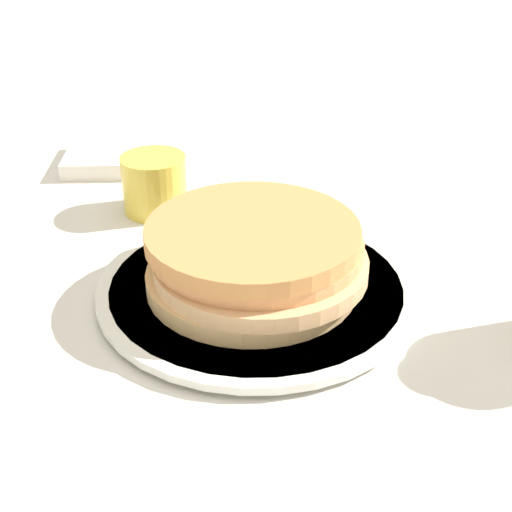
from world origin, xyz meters
The scene contains 5 objects.
ground_plane centered at (0.00, 0.00, 0.00)m, with size 4.00×4.00×0.00m, color silver.
plate centered at (-0.03, -0.01, 0.01)m, with size 0.28×0.28×0.01m.
pancake_stack centered at (-0.02, -0.01, 0.04)m, with size 0.19×0.19×0.06m.
juice_glass centered at (-0.16, -0.16, 0.03)m, with size 0.07×0.07×0.06m.
napkin centered at (-0.26, -0.27, 0.01)m, with size 0.13×0.12×0.02m.
Camera 1 is at (0.48, 0.14, 0.35)m, focal length 50.00 mm.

